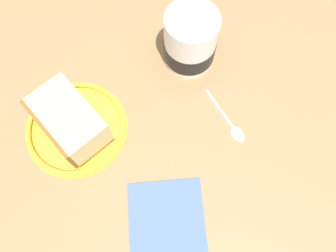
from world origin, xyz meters
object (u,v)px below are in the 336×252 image
object	(u,v)px
cake_slice	(69,121)
tea_mug	(190,41)
teaspoon	(232,126)
folded_napkin	(167,225)
small_plate	(76,128)

from	to	relation	value
cake_slice	tea_mug	world-z (taller)	tea_mug
teaspoon	folded_napkin	bearing A→B (deg)	-147.72
small_plate	teaspoon	xyz separation A→B (cm)	(24.12, -9.87, -0.44)
teaspoon	folded_napkin	world-z (taller)	teaspoon
small_plate	cake_slice	distance (cm)	3.31
small_plate	folded_napkin	bearing A→B (deg)	-69.06
tea_mug	teaspoon	world-z (taller)	tea_mug
teaspoon	folded_napkin	xyz separation A→B (cm)	(-16.38, -10.35, -0.06)
cake_slice	folded_napkin	world-z (taller)	cake_slice
cake_slice	teaspoon	distance (cm)	26.53
tea_mug	teaspoon	distance (cm)	16.03
teaspoon	folded_napkin	size ratio (longest dim) A/B	0.83
tea_mug	folded_napkin	bearing A→B (deg)	-120.90
cake_slice	tea_mug	xyz separation A→B (cm)	(23.40, 5.60, 0.67)
tea_mug	folded_napkin	world-z (taller)	tea_mug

